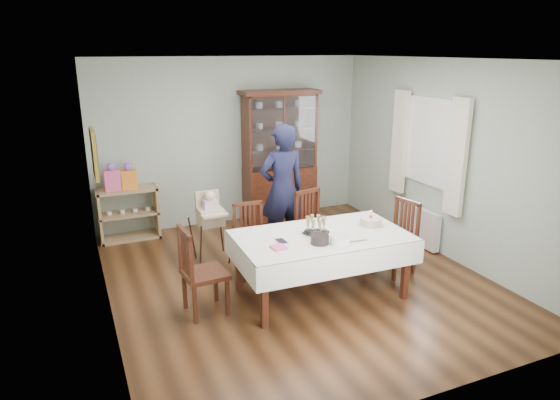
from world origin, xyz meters
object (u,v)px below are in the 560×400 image
chair_far_right (315,241)px  gift_bag_orange (129,177)px  chair_end_left (204,288)px  champagne_tray (316,229)px  sideboard (129,214)px  high_chair (211,234)px  chair_far_left (252,254)px  china_cabinet (280,154)px  chair_end_right (395,252)px  gift_bag_pink (112,178)px  birthday_cake (371,222)px  dining_table (321,265)px  woman (282,190)px

chair_far_right → gift_bag_orange: bearing=126.0°
chair_end_left → champagne_tray: chair_end_left is taller
sideboard → high_chair: 1.60m
sideboard → chair_end_left: bearing=-80.3°
chair_far_left → china_cabinet: bearing=61.2°
chair_end_right → gift_bag_pink: gift_bag_pink is taller
chair_far_left → chair_far_right: 0.93m
gift_bag_orange → sideboard: bearing=159.0°
chair_end_left → gift_bag_pink: 2.79m
china_cabinet → gift_bag_orange: size_ratio=5.36×
chair_far_right → gift_bag_pink: gift_bag_pink is taller
champagne_tray → birthday_cake: 0.73m
chair_far_right → chair_end_left: (-1.76, -0.75, 0.01)m
gift_bag_orange → chair_end_right: bearing=-41.2°
gift_bag_orange → chair_far_right: bearing=-40.9°
champagne_tray → birthday_cake: birthday_cake is taller
chair_end_left → gift_bag_orange: gift_bag_orange is taller
chair_end_left → birthday_cake: size_ratio=3.38×
dining_table → sideboard: size_ratio=2.26×
dining_table → sideboard: 3.34m
dining_table → chair_end_left: 1.39m
high_chair → chair_far_right: bearing=-25.8°
chair_end_right → champagne_tray: size_ratio=2.88×
woman → high_chair: size_ratio=1.85×
chair_end_right → high_chair: (-2.09, 1.31, 0.11)m
dining_table → woman: woman is taller
chair_far_left → chair_end_left: 1.10m
chair_far_left → gift_bag_pink: size_ratio=2.20×
high_chair → gift_bag_pink: 1.80m
gift_bag_pink → chair_end_right: bearing=-39.0°
gift_bag_orange → birthday_cake: bearing=-48.2°
chair_far_right → sideboard: bearing=126.3°
dining_table → chair_end_left: size_ratio=2.03×
high_chair → birthday_cake: high_chair is taller
gift_bag_pink → woman: bearing=-32.6°
chair_end_left → champagne_tray: 1.43m
champagne_tray → gift_bag_pink: bearing=126.1°
china_cabinet → chair_far_right: china_cabinet is taller
chair_far_left → birthday_cake: birthday_cake is taller
birthday_cake → gift_bag_orange: gift_bag_orange is taller
birthday_cake → woman: bearing=112.0°
chair_far_right → dining_table: bearing=-126.5°
chair_end_left → chair_end_right: (2.56, 0.03, -0.01)m
china_cabinet → high_chair: china_cabinet is taller
gift_bag_pink → sideboard: bearing=5.9°
high_chair → gift_bag_pink: gift_bag_pink is taller
high_chair → chair_far_left: bearing=-61.4°
chair_end_right → high_chair: high_chair is taller
china_cabinet → chair_end_right: 2.78m
sideboard → gift_bag_pink: size_ratio=2.14×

